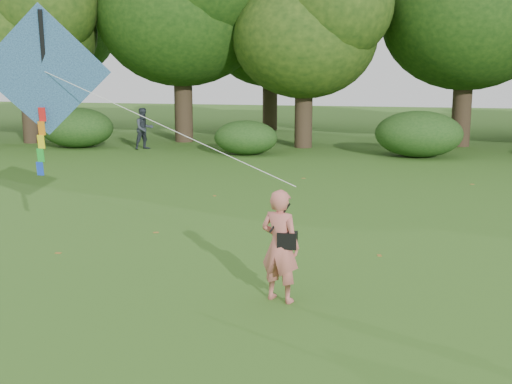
# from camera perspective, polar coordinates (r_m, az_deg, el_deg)

# --- Properties ---
(ground) EXTENTS (100.00, 100.00, 0.00)m
(ground) POSITION_cam_1_polar(r_m,az_deg,el_deg) (9.73, -0.82, -11.05)
(ground) COLOR #265114
(ground) RESTS_ON ground
(man_kite_flyer) EXTENTS (0.77, 0.63, 1.81)m
(man_kite_flyer) POSITION_cam_1_polar(r_m,az_deg,el_deg) (10.10, 2.15, -4.80)
(man_kite_flyer) COLOR #C3655B
(man_kite_flyer) RESTS_ON ground
(bystander_left) EXTENTS (1.11, 1.12, 1.83)m
(bystander_left) POSITION_cam_1_polar(r_m,az_deg,el_deg) (28.86, -9.92, 5.57)
(bystander_left) COLOR #2B313A
(bystander_left) RESTS_ON ground
(crossbody_bag) EXTENTS (0.43, 0.20, 0.71)m
(crossbody_bag) POSITION_cam_1_polar(r_m,az_deg,el_deg) (10.02, 2.79, -4.23)
(crossbody_bag) COLOR black
(crossbody_bag) RESTS_ON ground
(flying_kite) EXTENTS (6.16, 1.85, 3.18)m
(flying_kite) POSITION_cam_1_polar(r_m,az_deg,el_deg) (12.70, -18.31, 9.96)
(flying_kite) COLOR #24589C
(flying_kite) RESTS_ON ground
(tree_line) EXTENTS (54.70, 15.30, 9.48)m
(tree_line) POSITION_cam_1_polar(r_m,az_deg,el_deg) (31.71, 11.92, 14.48)
(tree_line) COLOR #3A2D1E
(tree_line) RESTS_ON ground
(shrub_band) EXTENTS (39.15, 3.22, 1.88)m
(shrub_band) POSITION_cam_1_polar(r_m,az_deg,el_deg) (26.67, 6.23, 5.09)
(shrub_band) COLOR #264919
(shrub_band) RESTS_ON ground
(fallen_leaves) EXTENTS (10.83, 15.24, 0.01)m
(fallen_leaves) POSITION_cam_1_polar(r_m,az_deg,el_deg) (14.22, 4.18, -3.81)
(fallen_leaves) COLOR brown
(fallen_leaves) RESTS_ON ground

